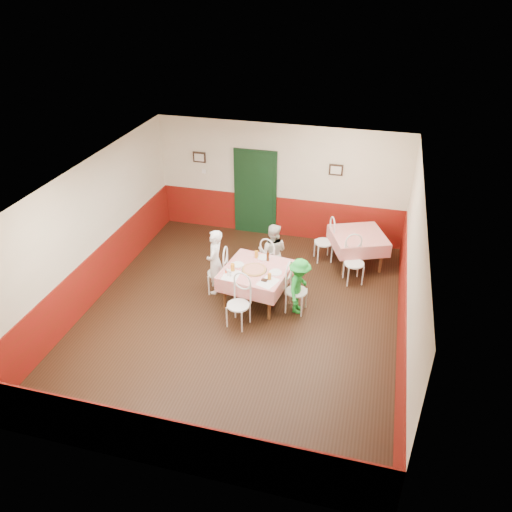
% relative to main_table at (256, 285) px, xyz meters
% --- Properties ---
extents(floor, '(7.00, 7.00, 0.00)m').
position_rel_main_table_xyz_m(floor, '(-0.17, -0.59, -0.38)').
color(floor, black).
rests_on(floor, ground).
extents(ceiling, '(7.00, 7.00, 0.00)m').
position_rel_main_table_xyz_m(ceiling, '(-0.17, -0.59, 2.42)').
color(ceiling, white).
rests_on(ceiling, back_wall).
extents(back_wall, '(6.00, 0.10, 2.80)m').
position_rel_main_table_xyz_m(back_wall, '(-0.17, 2.91, 1.02)').
color(back_wall, beige).
rests_on(back_wall, ground).
extents(front_wall, '(6.00, 0.10, 2.80)m').
position_rel_main_table_xyz_m(front_wall, '(-0.17, -4.09, 1.02)').
color(front_wall, beige).
rests_on(front_wall, ground).
extents(left_wall, '(0.10, 7.00, 2.80)m').
position_rel_main_table_xyz_m(left_wall, '(-3.17, -0.59, 1.02)').
color(left_wall, beige).
rests_on(left_wall, ground).
extents(right_wall, '(0.10, 7.00, 2.80)m').
position_rel_main_table_xyz_m(right_wall, '(2.83, -0.59, 1.02)').
color(right_wall, beige).
rests_on(right_wall, ground).
extents(wainscot_back, '(6.00, 0.03, 1.00)m').
position_rel_main_table_xyz_m(wainscot_back, '(-0.17, 2.90, 0.12)').
color(wainscot_back, maroon).
rests_on(wainscot_back, ground).
extents(wainscot_front, '(6.00, 0.03, 1.00)m').
position_rel_main_table_xyz_m(wainscot_front, '(-0.17, -4.07, 0.12)').
color(wainscot_front, maroon).
rests_on(wainscot_front, ground).
extents(wainscot_left, '(0.03, 7.00, 1.00)m').
position_rel_main_table_xyz_m(wainscot_left, '(-3.16, -0.59, 0.12)').
color(wainscot_left, maroon).
rests_on(wainscot_left, ground).
extents(wainscot_right, '(0.03, 7.00, 1.00)m').
position_rel_main_table_xyz_m(wainscot_right, '(2.81, -0.59, 0.12)').
color(wainscot_right, maroon).
rests_on(wainscot_right, ground).
extents(door, '(0.96, 0.06, 2.10)m').
position_rel_main_table_xyz_m(door, '(-0.77, 2.86, 0.68)').
color(door, black).
rests_on(door, ground).
extents(picture_left, '(0.32, 0.03, 0.26)m').
position_rel_main_table_xyz_m(picture_left, '(-2.17, 2.86, 1.48)').
color(picture_left, black).
rests_on(picture_left, back_wall).
extents(picture_right, '(0.32, 0.03, 0.26)m').
position_rel_main_table_xyz_m(picture_right, '(1.13, 2.86, 1.48)').
color(picture_right, black).
rests_on(picture_right, back_wall).
extents(thermostat, '(0.10, 0.03, 0.10)m').
position_rel_main_table_xyz_m(thermostat, '(-2.07, 2.86, 1.12)').
color(thermostat, white).
rests_on(thermostat, back_wall).
extents(main_table, '(1.38, 1.38, 0.77)m').
position_rel_main_table_xyz_m(main_table, '(0.00, 0.00, 0.00)').
color(main_table, red).
rests_on(main_table, ground).
extents(second_table, '(1.46, 1.46, 0.77)m').
position_rel_main_table_xyz_m(second_table, '(1.83, 1.95, 0.00)').
color(second_table, red).
rests_on(second_table, ground).
extents(chair_left, '(0.46, 0.46, 0.90)m').
position_rel_main_table_xyz_m(chair_left, '(-0.84, 0.12, 0.08)').
color(chair_left, white).
rests_on(chair_left, ground).
extents(chair_right, '(0.46, 0.46, 0.90)m').
position_rel_main_table_xyz_m(chair_right, '(0.84, -0.12, 0.08)').
color(chair_right, white).
rests_on(chair_right, ground).
extents(chair_far, '(0.54, 0.54, 0.90)m').
position_rel_main_table_xyz_m(chair_far, '(0.12, 0.84, 0.08)').
color(chair_far, white).
rests_on(chair_far, ground).
extents(chair_near, '(0.50, 0.50, 0.90)m').
position_rel_main_table_xyz_m(chair_near, '(-0.12, -0.84, 0.08)').
color(chair_near, white).
rests_on(chair_near, ground).
extents(chair_second_a, '(0.55, 0.55, 0.90)m').
position_rel_main_table_xyz_m(chair_second_a, '(1.08, 1.95, 0.08)').
color(chair_second_a, white).
rests_on(chair_second_a, ground).
extents(chair_second_b, '(0.55, 0.55, 0.90)m').
position_rel_main_table_xyz_m(chair_second_b, '(1.83, 1.20, 0.08)').
color(chair_second_b, white).
rests_on(chair_second_b, ground).
extents(pizza, '(0.53, 0.53, 0.03)m').
position_rel_main_table_xyz_m(pizza, '(-0.02, -0.06, 0.40)').
color(pizza, '#B74723').
rests_on(pizza, main_table).
extents(plate_left, '(0.28, 0.28, 0.01)m').
position_rel_main_table_xyz_m(plate_left, '(-0.39, 0.04, 0.39)').
color(plate_left, white).
rests_on(plate_left, main_table).
extents(plate_right, '(0.28, 0.28, 0.01)m').
position_rel_main_table_xyz_m(plate_right, '(0.40, -0.04, 0.39)').
color(plate_right, white).
rests_on(plate_right, main_table).
extents(plate_far, '(0.28, 0.28, 0.01)m').
position_rel_main_table_xyz_m(plate_far, '(0.05, 0.44, 0.39)').
color(plate_far, white).
rests_on(plate_far, main_table).
extents(glass_a, '(0.09, 0.09, 0.15)m').
position_rel_main_table_xyz_m(glass_a, '(-0.42, -0.18, 0.46)').
color(glass_a, '#BF7219').
rests_on(glass_a, main_table).
extents(glass_b, '(0.08, 0.08, 0.13)m').
position_rel_main_table_xyz_m(glass_b, '(0.34, -0.30, 0.45)').
color(glass_b, '#BF7219').
rests_on(glass_b, main_table).
extents(glass_c, '(0.09, 0.09, 0.14)m').
position_rel_main_table_xyz_m(glass_c, '(-0.10, 0.42, 0.46)').
color(glass_c, '#BF7219').
rests_on(glass_c, main_table).
extents(beer_bottle, '(0.06, 0.06, 0.21)m').
position_rel_main_table_xyz_m(beer_bottle, '(0.15, 0.36, 0.49)').
color(beer_bottle, '#381C0A').
rests_on(beer_bottle, main_table).
extents(shaker_a, '(0.04, 0.04, 0.09)m').
position_rel_main_table_xyz_m(shaker_a, '(-0.46, -0.38, 0.43)').
color(shaker_a, silver).
rests_on(shaker_a, main_table).
extents(shaker_b, '(0.04, 0.04, 0.09)m').
position_rel_main_table_xyz_m(shaker_b, '(-0.40, -0.38, 0.43)').
color(shaker_b, silver).
rests_on(shaker_b, main_table).
extents(shaker_c, '(0.04, 0.04, 0.09)m').
position_rel_main_table_xyz_m(shaker_c, '(-0.52, -0.30, 0.43)').
color(shaker_c, '#B23319').
rests_on(shaker_c, main_table).
extents(menu_left, '(0.30, 0.40, 0.00)m').
position_rel_main_table_xyz_m(menu_left, '(-0.40, -0.35, 0.39)').
color(menu_left, white).
rests_on(menu_left, main_table).
extents(menu_right, '(0.42, 0.48, 0.00)m').
position_rel_main_table_xyz_m(menu_right, '(0.34, -0.40, 0.39)').
color(menu_right, white).
rests_on(menu_right, main_table).
extents(wallet, '(0.12, 0.10, 0.02)m').
position_rel_main_table_xyz_m(wallet, '(0.26, -0.37, 0.40)').
color(wallet, black).
rests_on(wallet, main_table).
extents(diner_left, '(0.36, 0.52, 1.41)m').
position_rel_main_table_xyz_m(diner_left, '(-0.89, 0.13, 0.33)').
color(diner_left, gray).
rests_on(diner_left, ground).
extents(diner_far, '(0.66, 0.53, 1.30)m').
position_rel_main_table_xyz_m(diner_far, '(0.13, 0.89, 0.27)').
color(diner_far, gray).
rests_on(diner_far, ground).
extents(diner_right, '(0.50, 0.79, 1.17)m').
position_rel_main_table_xyz_m(diner_right, '(0.89, -0.13, 0.21)').
color(diner_right, gray).
rests_on(diner_right, ground).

